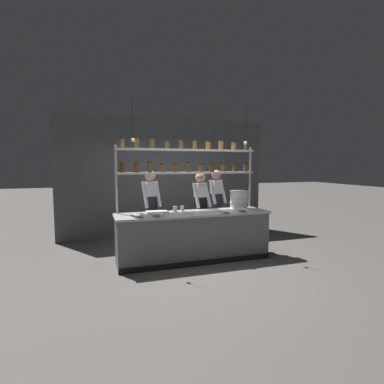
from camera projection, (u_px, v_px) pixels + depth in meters
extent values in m
plane|color=#5B5651|center=(193.00, 260.00, 5.76)|extent=(40.00, 40.00, 0.00)
cube|color=#4C5156|center=(166.00, 177.00, 7.67)|extent=(5.33, 0.12, 3.00)
cube|color=slate|center=(193.00, 237.00, 5.72)|extent=(2.87, 0.72, 0.88)
cube|color=#B7BABF|center=(193.00, 213.00, 5.68)|extent=(2.93, 0.76, 0.04)
cube|color=black|center=(200.00, 263.00, 5.41)|extent=(2.87, 0.03, 0.10)
cylinder|color=#B7BABF|center=(117.00, 204.00, 5.54)|extent=(0.04, 0.04, 2.19)
cylinder|color=#B7BABF|center=(250.00, 199.00, 6.40)|extent=(0.04, 0.04, 2.19)
cube|color=#B7BABF|center=(188.00, 173.00, 5.92)|extent=(2.77, 0.28, 0.04)
cylinder|color=#513314|center=(122.00, 168.00, 5.51)|extent=(0.09, 0.09, 0.16)
cylinder|color=black|center=(122.00, 163.00, 5.50)|extent=(0.09, 0.09, 0.02)
cylinder|color=brown|center=(136.00, 168.00, 5.59)|extent=(0.08, 0.08, 0.17)
cylinder|color=black|center=(136.00, 163.00, 5.58)|extent=(0.08, 0.08, 0.02)
cylinder|color=brown|center=(150.00, 168.00, 5.67)|extent=(0.09, 0.09, 0.18)
cylinder|color=black|center=(149.00, 162.00, 5.66)|extent=(0.09, 0.09, 0.02)
cylinder|color=brown|center=(162.00, 168.00, 5.75)|extent=(0.09, 0.09, 0.14)
cylinder|color=black|center=(162.00, 164.00, 5.74)|extent=(0.09, 0.09, 0.02)
cylinder|color=brown|center=(175.00, 168.00, 5.83)|extent=(0.08, 0.08, 0.14)
cylinder|color=black|center=(175.00, 164.00, 5.82)|extent=(0.08, 0.08, 0.02)
cylinder|color=brown|center=(188.00, 167.00, 5.91)|extent=(0.09, 0.09, 0.18)
cylinder|color=black|center=(188.00, 162.00, 5.90)|extent=(0.09, 0.09, 0.02)
cylinder|color=brown|center=(200.00, 168.00, 5.99)|extent=(0.09, 0.09, 0.14)
cylinder|color=black|center=(200.00, 164.00, 5.98)|extent=(0.10, 0.10, 0.02)
cylinder|color=#513314|center=(212.00, 168.00, 6.07)|extent=(0.10, 0.10, 0.16)
cylinder|color=black|center=(212.00, 163.00, 6.06)|extent=(0.10, 0.10, 0.02)
cylinder|color=brown|center=(223.00, 168.00, 6.15)|extent=(0.09, 0.09, 0.15)
cylinder|color=black|center=(223.00, 164.00, 6.14)|extent=(0.09, 0.09, 0.02)
cylinder|color=brown|center=(234.00, 168.00, 6.23)|extent=(0.08, 0.08, 0.14)
cylinder|color=black|center=(234.00, 164.00, 6.22)|extent=(0.08, 0.08, 0.02)
cylinder|color=brown|center=(245.00, 168.00, 6.31)|extent=(0.08, 0.08, 0.16)
cylinder|color=black|center=(245.00, 163.00, 6.30)|extent=(0.09, 0.09, 0.02)
cube|color=#B7BABF|center=(188.00, 150.00, 5.87)|extent=(2.77, 0.28, 0.04)
cylinder|color=brown|center=(122.00, 144.00, 5.47)|extent=(0.09, 0.09, 0.16)
cylinder|color=black|center=(122.00, 139.00, 5.46)|extent=(0.09, 0.09, 0.02)
cylinder|color=brown|center=(137.00, 144.00, 5.55)|extent=(0.08, 0.08, 0.18)
cylinder|color=black|center=(137.00, 138.00, 5.54)|extent=(0.08, 0.08, 0.02)
cylinder|color=#513314|center=(152.00, 144.00, 5.64)|extent=(0.09, 0.09, 0.18)
cylinder|color=black|center=(152.00, 139.00, 5.63)|extent=(0.09, 0.09, 0.02)
cylinder|color=#513314|center=(167.00, 145.00, 5.73)|extent=(0.08, 0.08, 0.14)
cylinder|color=black|center=(167.00, 141.00, 5.73)|extent=(0.08, 0.08, 0.02)
cylinder|color=#513314|center=(181.00, 145.00, 5.82)|extent=(0.08, 0.08, 0.17)
cylinder|color=black|center=(181.00, 140.00, 5.81)|extent=(0.08, 0.08, 0.02)
cylinder|color=brown|center=(195.00, 145.00, 5.91)|extent=(0.08, 0.08, 0.16)
cylinder|color=black|center=(195.00, 140.00, 5.90)|extent=(0.08, 0.08, 0.02)
cylinder|color=brown|center=(208.00, 146.00, 6.00)|extent=(0.09, 0.09, 0.15)
cylinder|color=black|center=(208.00, 141.00, 5.99)|extent=(0.09, 0.09, 0.02)
cylinder|color=brown|center=(221.00, 145.00, 6.09)|extent=(0.10, 0.10, 0.18)
cylinder|color=black|center=(221.00, 140.00, 6.08)|extent=(0.10, 0.10, 0.02)
cylinder|color=brown|center=(234.00, 146.00, 6.18)|extent=(0.10, 0.10, 0.14)
cylinder|color=black|center=(234.00, 142.00, 6.17)|extent=(0.10, 0.10, 0.02)
cylinder|color=#513314|center=(246.00, 147.00, 6.27)|extent=(0.08, 0.08, 0.14)
cylinder|color=black|center=(246.00, 143.00, 6.26)|extent=(0.08, 0.08, 0.02)
cylinder|color=black|center=(147.00, 233.00, 6.15)|extent=(0.11, 0.11, 0.82)
cylinder|color=black|center=(154.00, 233.00, 6.24)|extent=(0.11, 0.11, 0.82)
cube|color=#232838|center=(150.00, 205.00, 6.14)|extent=(0.25, 0.22, 0.36)
cube|color=white|center=(150.00, 189.00, 6.11)|extent=(0.26, 0.23, 0.29)
sphere|color=tan|center=(150.00, 176.00, 6.08)|extent=(0.22, 0.22, 0.22)
cylinder|color=white|center=(145.00, 195.00, 5.99)|extent=(0.13, 0.26, 0.54)
cylinder|color=white|center=(158.00, 194.00, 6.15)|extent=(0.13, 0.26, 0.54)
cylinder|color=black|center=(197.00, 232.00, 6.32)|extent=(0.11, 0.11, 0.80)
cylinder|color=black|center=(203.00, 231.00, 6.41)|extent=(0.11, 0.11, 0.80)
cube|color=black|center=(200.00, 205.00, 6.31)|extent=(0.26, 0.22, 0.35)
cube|color=white|center=(200.00, 190.00, 6.28)|extent=(0.26, 0.23, 0.28)
sphere|color=tan|center=(200.00, 178.00, 6.25)|extent=(0.21, 0.21, 0.21)
cylinder|color=white|center=(196.00, 195.00, 6.16)|extent=(0.13, 0.26, 0.53)
cylinder|color=white|center=(208.00, 195.00, 6.32)|extent=(0.13, 0.26, 0.53)
cylinder|color=black|center=(213.00, 228.00, 6.71)|extent=(0.11, 0.11, 0.82)
cylinder|color=black|center=(219.00, 227.00, 6.80)|extent=(0.11, 0.11, 0.82)
cube|color=#232838|center=(216.00, 201.00, 6.70)|extent=(0.26, 0.22, 0.36)
cube|color=white|center=(216.00, 187.00, 6.67)|extent=(0.26, 0.23, 0.29)
sphere|color=#A37A5B|center=(216.00, 175.00, 6.65)|extent=(0.22, 0.22, 0.22)
cylinder|color=white|center=(213.00, 192.00, 6.55)|extent=(0.13, 0.26, 0.54)
cylinder|color=white|center=(223.00, 191.00, 6.71)|extent=(0.13, 0.26, 0.54)
cylinder|color=white|center=(239.00, 206.00, 6.22)|extent=(0.35, 0.35, 0.11)
cylinder|color=silver|center=(239.00, 203.00, 6.21)|extent=(0.38, 0.38, 0.01)
cylinder|color=white|center=(239.00, 200.00, 6.21)|extent=(0.35, 0.35, 0.11)
cylinder|color=silver|center=(239.00, 197.00, 6.20)|extent=(0.38, 0.38, 0.01)
cylinder|color=white|center=(239.00, 194.00, 6.20)|extent=(0.35, 0.35, 0.11)
cylinder|color=silver|center=(239.00, 191.00, 6.19)|extent=(0.38, 0.38, 0.01)
cube|color=silver|center=(157.00, 212.00, 5.68)|extent=(0.40, 0.26, 0.02)
cylinder|color=silver|center=(139.00, 217.00, 5.12)|extent=(0.09, 0.09, 0.01)
cone|color=silver|center=(139.00, 216.00, 5.12)|extent=(0.21, 0.21, 0.06)
cylinder|color=white|center=(158.00, 216.00, 5.24)|extent=(0.09, 0.09, 0.01)
cone|color=white|center=(158.00, 215.00, 5.24)|extent=(0.21, 0.21, 0.06)
cylinder|color=silver|center=(242.00, 211.00, 5.75)|extent=(0.10, 0.10, 0.01)
cone|color=silver|center=(242.00, 210.00, 5.75)|extent=(0.22, 0.22, 0.06)
cylinder|color=white|center=(226.00, 213.00, 5.57)|extent=(0.09, 0.09, 0.01)
cone|color=white|center=(226.00, 212.00, 5.56)|extent=(0.19, 0.19, 0.05)
cylinder|color=silver|center=(182.00, 209.00, 5.81)|extent=(0.07, 0.07, 0.10)
cylinder|color=silver|center=(175.00, 209.00, 5.75)|extent=(0.08, 0.08, 0.10)
cylinder|color=black|center=(133.00, 120.00, 5.17)|extent=(0.01, 0.01, 0.70)
sphere|color=#F9E5B2|center=(133.00, 140.00, 5.20)|extent=(0.07, 0.07, 0.07)
cylinder|color=black|center=(246.00, 125.00, 5.86)|extent=(0.01, 0.01, 0.70)
sphere|color=#F9E5B2|center=(246.00, 143.00, 5.89)|extent=(0.07, 0.07, 0.07)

